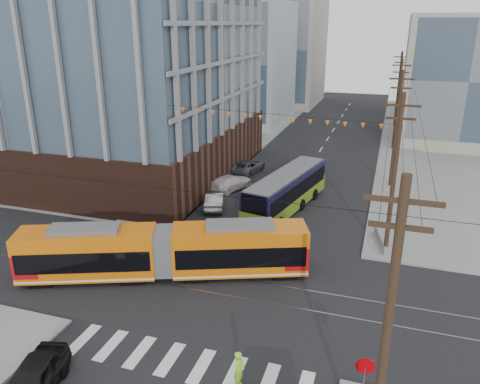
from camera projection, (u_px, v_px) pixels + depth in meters
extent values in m
plane|color=slate|center=(209.00, 326.00, 24.46)|extent=(160.00, 160.00, 0.00)
cube|color=#381E16|center=(85.00, 29.00, 46.55)|extent=(30.00, 25.00, 28.60)
cube|color=#8C99A5|center=(229.00, 63.00, 72.83)|extent=(18.00, 16.00, 18.00)
cube|color=gray|center=(461.00, 80.00, 60.00)|extent=(14.00, 14.00, 16.00)
cube|color=gray|center=(278.00, 50.00, 89.50)|extent=(16.00, 18.00, 20.00)
cube|color=#8C99A5|center=(459.00, 73.00, 77.64)|extent=(16.00, 16.00, 14.00)
cylinder|color=black|center=(386.00, 340.00, 14.76)|extent=(0.30, 0.30, 11.00)
cylinder|color=black|center=(398.00, 89.00, 70.19)|extent=(0.30, 0.30, 11.00)
imported|color=black|center=(32.00, 382.00, 19.57)|extent=(2.90, 4.87, 1.55)
imported|color=gray|center=(215.00, 200.00, 39.90)|extent=(2.63, 4.58, 1.43)
imported|color=silver|center=(230.00, 183.00, 44.14)|extent=(3.73, 5.35, 1.44)
imported|color=#3D3F4A|center=(247.00, 167.00, 49.04)|extent=(3.17, 5.41, 1.42)
imported|color=#97F329|center=(239.00, 370.00, 20.06)|extent=(0.47, 0.68, 1.80)
cube|color=gray|center=(383.00, 241.00, 33.15)|extent=(1.59, 3.83, 0.75)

